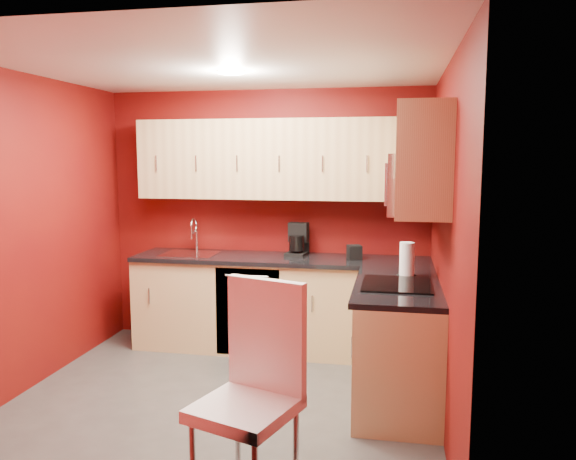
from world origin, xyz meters
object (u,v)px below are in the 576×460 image
(coffee_maker, at_px, (297,239))
(napkin_holder, at_px, (354,252))
(paper_towel, at_px, (407,259))
(dining_chair, at_px, (245,397))
(sink, at_px, (190,250))
(microwave, at_px, (415,183))

(coffee_maker, xyz_separation_m, napkin_holder, (0.56, -0.10, -0.09))
(napkin_holder, bearing_deg, paper_towel, -55.71)
(coffee_maker, relative_size, dining_chair, 0.26)
(dining_chair, bearing_deg, sink, 135.54)
(microwave, bearing_deg, coffee_maker, 133.86)
(microwave, xyz_separation_m, paper_towel, (-0.04, 0.32, -0.61))
(paper_towel, bearing_deg, napkin_holder, 124.29)
(napkin_holder, distance_m, dining_chair, 2.46)
(microwave, height_order, napkin_holder, microwave)
(dining_chair, bearing_deg, napkin_holder, 99.64)
(coffee_maker, relative_size, napkin_holder, 2.38)
(paper_towel, height_order, dining_chair, dining_chair)
(coffee_maker, height_order, paper_towel, coffee_maker)
(coffee_maker, distance_m, napkin_holder, 0.57)
(sink, xyz_separation_m, dining_chair, (1.20, -2.40, -0.35))
(microwave, xyz_separation_m, sink, (-2.09, 1.00, -0.72))
(sink, bearing_deg, microwave, -25.60)
(microwave, xyz_separation_m, coffee_maker, (-1.06, 1.10, -0.59))
(sink, bearing_deg, coffee_maker, 5.31)
(microwave, relative_size, sink, 1.46)
(paper_towel, xyz_separation_m, dining_chair, (-0.86, -1.72, -0.45))
(paper_towel, distance_m, dining_chair, 1.98)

